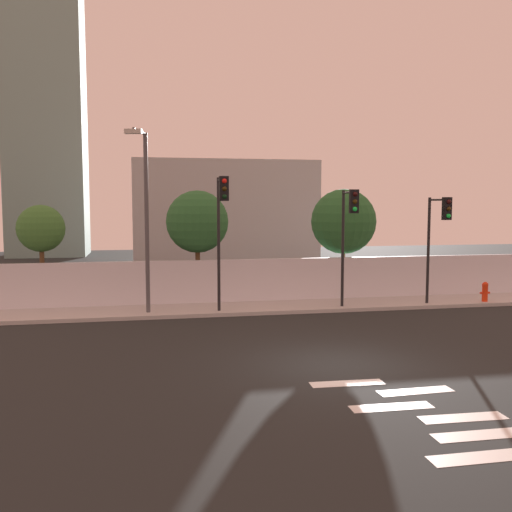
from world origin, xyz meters
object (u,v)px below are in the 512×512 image
traffic_light_left (221,215)px  fire_hydrant (485,291)px  traffic_light_center (438,227)px  roadside_tree_midleft (197,222)px  roadside_tree_leftmost (41,229)px  traffic_light_right (349,222)px  street_lamp_curbside (145,208)px  roadside_tree_midright (344,222)px

traffic_light_left → fire_hydrant: size_ratio=6.13×
traffic_light_center → roadside_tree_midleft: size_ratio=0.90×
roadside_tree_leftmost → roadside_tree_midleft: bearing=0.0°
traffic_light_right → roadside_tree_midleft: bearing=147.3°
traffic_light_center → roadside_tree_leftmost: traffic_light_center is taller
traffic_light_right → fire_hydrant: size_ratio=5.58×
street_lamp_curbside → roadside_tree_midleft: size_ratio=1.39×
traffic_light_center → fire_hydrant: (2.55, 0.54, -2.79)m
street_lamp_curbside → roadside_tree_midright: size_ratio=1.37×
fire_hydrant → roadside_tree_leftmost: 18.84m
traffic_light_center → roadside_tree_midright: roadside_tree_midright is taller
street_lamp_curbside → roadside_tree_midleft: (2.22, 2.88, -0.64)m
traffic_light_center → roadside_tree_midleft: bearing=159.6°
roadside_tree_leftmost → traffic_light_right: bearing=-16.6°
traffic_light_left → street_lamp_curbside: (-2.81, 0.57, 0.27)m
fire_hydrant → traffic_light_left: bearing=-177.6°
street_lamp_curbside → roadside_tree_leftmost: (-4.22, 2.88, -0.89)m
traffic_light_left → traffic_light_right: traffic_light_left is taller
roadside_tree_midright → traffic_light_center: bearing=-51.7°
street_lamp_curbside → roadside_tree_midleft: 3.69m
street_lamp_curbside → fire_hydrant: bearing=-0.4°
fire_hydrant → traffic_light_center: bearing=-168.0°
roadside_tree_leftmost → roadside_tree_midright: (13.10, 0.00, 0.22)m
traffic_light_left → roadside_tree_midleft: bearing=99.7°
street_lamp_curbside → roadside_tree_leftmost: size_ratio=1.59×
fire_hydrant → roadside_tree_midright: roadside_tree_midright is taller
traffic_light_center → fire_hydrant: traffic_light_center is taller
roadside_tree_midleft → roadside_tree_midright: size_ratio=0.98×
traffic_light_right → roadside_tree_midright: bearing=73.1°
traffic_light_left → roadside_tree_leftmost: (-7.02, 3.44, -0.61)m
traffic_light_center → roadside_tree_midright: 4.47m
roadside_tree_midleft → roadside_tree_midright: roadside_tree_midright is taller
traffic_light_right → fire_hydrant: bearing=5.4°
fire_hydrant → roadside_tree_midleft: roadside_tree_midleft is taller
roadside_tree_leftmost → roadside_tree_midleft: (6.44, 0.00, 0.25)m
traffic_light_right → roadside_tree_midleft: size_ratio=0.96×
roadside_tree_midleft → roadside_tree_leftmost: bearing=-180.0°
traffic_light_center → traffic_light_right: (-3.85, -0.07, 0.20)m
traffic_light_right → roadside_tree_midright: (1.08, 3.58, -0.09)m
traffic_light_center → roadside_tree_leftmost: 16.25m
street_lamp_curbside → roadside_tree_midright: (8.88, 2.88, -0.66)m
traffic_light_left → roadside_tree_leftmost: 7.85m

